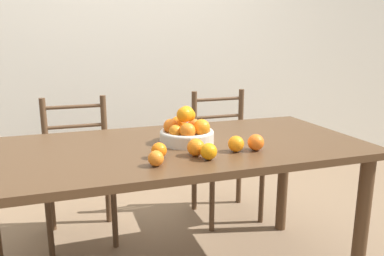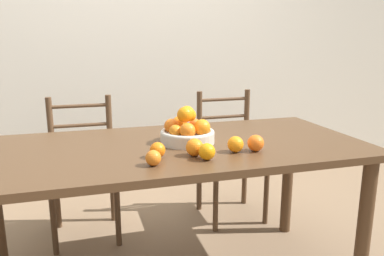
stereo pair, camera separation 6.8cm
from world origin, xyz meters
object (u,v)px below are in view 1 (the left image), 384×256
object	(u,v)px
chair_left	(79,171)
fruit_bowl	(187,131)
orange_loose_0	(196,147)
orange_loose_3	(236,144)
chair_right	(225,156)
orange_loose_2	(256,142)
orange_loose_5	(159,150)
orange_loose_1	(156,158)
orange_loose_4	(209,151)

from	to	relation	value
chair_left	fruit_bowl	bearing A→B (deg)	-53.37
orange_loose_0	orange_loose_3	world-z (taller)	orange_loose_0
chair_left	chair_right	xyz separation A→B (m)	(1.03, -0.00, 0.00)
orange_loose_2	orange_loose_5	xyz separation A→B (m)	(-0.45, 0.03, -0.00)
chair_right	orange_loose_5	bearing A→B (deg)	-129.05
chair_right	orange_loose_1	bearing A→B (deg)	-127.50
orange_loose_1	orange_loose_2	world-z (taller)	orange_loose_2
fruit_bowl	orange_loose_3	world-z (taller)	fruit_bowl
orange_loose_4	orange_loose_5	size ratio (longest dim) A/B	1.06
orange_loose_1	chair_right	xyz separation A→B (m)	(0.74, 0.99, -0.36)
orange_loose_2	orange_loose_3	world-z (taller)	orange_loose_2
orange_loose_3	chair_right	size ratio (longest dim) A/B	0.08
orange_loose_3	orange_loose_5	xyz separation A→B (m)	(-0.36, 0.02, -0.00)
chair_left	orange_loose_5	bearing A→B (deg)	-70.11
orange_loose_5	chair_right	size ratio (longest dim) A/B	0.07
orange_loose_1	orange_loose_5	size ratio (longest dim) A/B	0.95
fruit_bowl	chair_right	world-z (taller)	fruit_bowl
orange_loose_5	chair_right	bearing A→B (deg)	51.60
orange_loose_4	orange_loose_3	bearing A→B (deg)	23.76
orange_loose_1	chair_left	distance (m)	1.09
chair_left	chair_right	size ratio (longest dim) A/B	1.00
fruit_bowl	orange_loose_4	xyz separation A→B (m)	(0.00, -0.29, -0.03)
orange_loose_3	chair_left	world-z (taller)	chair_left
chair_right	orange_loose_4	bearing A→B (deg)	-118.13
orange_loose_2	chair_left	size ratio (longest dim) A/B	0.08
orange_loose_2	chair_right	xyz separation A→B (m)	(0.25, 0.92, -0.36)
chair_right	orange_loose_3	bearing A→B (deg)	-111.64
fruit_bowl	orange_loose_5	distance (m)	0.28
orange_loose_3	chair_left	bearing A→B (deg)	126.81
orange_loose_3	chair_right	bearing A→B (deg)	69.02
orange_loose_1	orange_loose_4	world-z (taller)	orange_loose_4
orange_loose_2	orange_loose_4	size ratio (longest dim) A/B	1.06
orange_loose_3	orange_loose_5	distance (m)	0.36
orange_loose_4	chair_right	distance (m)	1.16
orange_loose_2	chair_right	bearing A→B (deg)	74.61
orange_loose_2	chair_right	size ratio (longest dim) A/B	0.08
orange_loose_3	orange_loose_2	bearing A→B (deg)	-6.56
orange_loose_5	orange_loose_1	bearing A→B (deg)	-110.38
orange_loose_0	orange_loose_5	world-z (taller)	orange_loose_0
fruit_bowl	orange_loose_1	bearing A→B (deg)	-127.38
orange_loose_3	orange_loose_5	world-z (taller)	orange_loose_3
orange_loose_0	orange_loose_3	xyz separation A→B (m)	(0.20, 0.00, -0.00)
fruit_bowl	chair_left	xyz separation A→B (m)	(-0.52, 0.69, -0.39)
fruit_bowl	orange_loose_5	world-z (taller)	fruit_bowl
orange_loose_5	chair_right	world-z (taller)	chair_right
orange_loose_1	orange_loose_3	distance (m)	0.40
orange_loose_1	orange_loose_0	bearing A→B (deg)	21.86
orange_loose_5	orange_loose_0	bearing A→B (deg)	-7.63
orange_loose_0	orange_loose_1	size ratio (longest dim) A/B	1.21
chair_left	orange_loose_4	bearing A→B (deg)	-62.20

